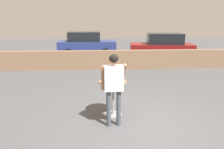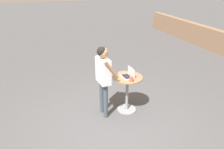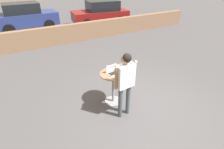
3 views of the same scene
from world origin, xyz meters
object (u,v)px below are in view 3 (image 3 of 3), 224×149
standing_person (125,78)px  laptop (113,72)px  parked_car_near_street (26,17)px  parked_car_further_down (101,13)px  coffee_mug (121,70)px  cafe_table (113,84)px

standing_person → laptop: bearing=87.5°
laptop → parked_car_near_street: bearing=96.6°
parked_car_near_street → parked_car_further_down: (4.89, -1.21, -0.02)m
parked_car_further_down → coffee_mug: bearing=-113.2°
cafe_table → laptop: size_ratio=2.77×
cafe_table → standing_person: bearing=-92.8°
standing_person → parked_car_near_street: bearing=96.0°
cafe_table → parked_car_near_street: size_ratio=0.25×
laptop → standing_person: size_ratio=0.19×
cafe_table → coffee_mug: (0.24, -0.01, 0.39)m
cafe_table → laptop: bearing=96.6°
laptop → parked_car_further_down: bearing=65.3°
standing_person → coffee_mug: bearing=65.5°
laptop → parked_car_further_down: parked_car_further_down is taller
parked_car_near_street → coffee_mug: bearing=-81.9°
cafe_table → parked_car_near_street: bearing=96.6°
coffee_mug → parked_car_further_down: bearing=66.8°
cafe_table → parked_car_further_down: size_ratio=0.23×
laptop → standing_person: 0.65m
parked_car_near_street → cafe_table: bearing=-83.4°
standing_person → parked_car_further_down: (3.82, 8.88, -0.31)m
coffee_mug → parked_car_near_street: 9.58m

